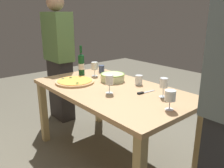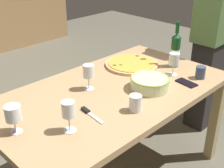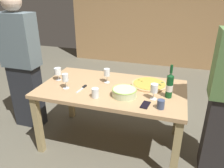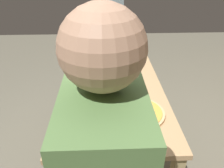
{
  "view_description": "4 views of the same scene",
  "coord_description": "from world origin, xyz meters",
  "px_view_note": "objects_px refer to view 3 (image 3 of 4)",
  "views": [
    {
      "loc": [
        -1.61,
        1.37,
        1.44
      ],
      "look_at": [
        0.0,
        0.0,
        0.79
      ],
      "focal_mm": 36.98,
      "sensor_mm": 36.0,
      "label": 1
    },
    {
      "loc": [
        -1.22,
        -1.22,
        1.65
      ],
      "look_at": [
        0.0,
        0.0,
        0.79
      ],
      "focal_mm": 48.14,
      "sensor_mm": 36.0,
      "label": 2
    },
    {
      "loc": [
        0.65,
        -2.1,
        1.77
      ],
      "look_at": [
        0.0,
        0.0,
        0.79
      ],
      "focal_mm": 34.86,
      "sensor_mm": 36.0,
      "label": 3
    },
    {
      "loc": [
        1.71,
        -0.07,
        1.78
      ],
      "look_at": [
        0.0,
        0.0,
        0.79
      ],
      "focal_mm": 35.87,
      "sensor_mm": 36.0,
      "label": 4
    }
  ],
  "objects_px": {
    "person_host": "(22,64)",
    "dining_table": "(112,95)",
    "cup_ceramic": "(95,93)",
    "pizza": "(149,84)",
    "serving_bowl": "(124,92)",
    "pizza_knife": "(83,88)",
    "cup_amber": "(161,104)",
    "cell_phone": "(145,105)",
    "wine_bottle": "(170,85)",
    "wine_glass_by_bottle": "(154,89)",
    "wine_glass_far_left": "(65,78)",
    "wine_glass_far_right": "(107,73)",
    "wine_glass_near_pizza": "(58,72)"
  },
  "relations": [
    {
      "from": "wine_bottle",
      "to": "wine_glass_far_left",
      "type": "height_order",
      "value": "wine_bottle"
    },
    {
      "from": "pizza",
      "to": "pizza_knife",
      "type": "bearing_deg",
      "value": -156.56
    },
    {
      "from": "wine_bottle",
      "to": "cell_phone",
      "type": "distance_m",
      "value": 0.33
    },
    {
      "from": "wine_glass_by_bottle",
      "to": "cup_amber",
      "type": "height_order",
      "value": "wine_glass_by_bottle"
    },
    {
      "from": "pizza",
      "to": "wine_bottle",
      "type": "height_order",
      "value": "wine_bottle"
    },
    {
      "from": "dining_table",
      "to": "cup_ceramic",
      "type": "height_order",
      "value": "cup_ceramic"
    },
    {
      "from": "cup_amber",
      "to": "cell_phone",
      "type": "bearing_deg",
      "value": 172.78
    },
    {
      "from": "cup_ceramic",
      "to": "cell_phone",
      "type": "xyz_separation_m",
      "value": [
        0.51,
        -0.01,
        -0.04
      ]
    },
    {
      "from": "cup_ceramic",
      "to": "pizza",
      "type": "bearing_deg",
      "value": 43.46
    },
    {
      "from": "person_host",
      "to": "pizza",
      "type": "bearing_deg",
      "value": 7.02
    },
    {
      "from": "pizza_knife",
      "to": "person_host",
      "type": "height_order",
      "value": "person_host"
    },
    {
      "from": "pizza_knife",
      "to": "person_host",
      "type": "bearing_deg",
      "value": 168.67
    },
    {
      "from": "pizza",
      "to": "cup_amber",
      "type": "xyz_separation_m",
      "value": [
        0.17,
        -0.49,
        0.03
      ]
    },
    {
      "from": "wine_glass_far_left",
      "to": "pizza_knife",
      "type": "relative_size",
      "value": 0.85
    },
    {
      "from": "wine_bottle",
      "to": "wine_glass_far_right",
      "type": "relative_size",
      "value": 2.04
    },
    {
      "from": "pizza",
      "to": "serving_bowl",
      "type": "height_order",
      "value": "serving_bowl"
    },
    {
      "from": "wine_glass_by_bottle",
      "to": "person_host",
      "type": "xyz_separation_m",
      "value": [
        -1.68,
        0.2,
        0.02
      ]
    },
    {
      "from": "wine_bottle",
      "to": "wine_glass_far_left",
      "type": "bearing_deg",
      "value": -173.99
    },
    {
      "from": "pizza",
      "to": "cup_ceramic",
      "type": "height_order",
      "value": "cup_ceramic"
    },
    {
      "from": "cup_ceramic",
      "to": "serving_bowl",
      "type": "bearing_deg",
      "value": 22.72
    },
    {
      "from": "person_host",
      "to": "dining_table",
      "type": "bearing_deg",
      "value": 0.0
    },
    {
      "from": "cell_phone",
      "to": "serving_bowl",
      "type": "bearing_deg",
      "value": -20.81
    },
    {
      "from": "wine_glass_by_bottle",
      "to": "wine_glass_far_left",
      "type": "bearing_deg",
      "value": -178.31
    },
    {
      "from": "pizza",
      "to": "wine_glass_far_right",
      "type": "xyz_separation_m",
      "value": [
        -0.49,
        -0.06,
        0.1
      ]
    },
    {
      "from": "cup_ceramic",
      "to": "wine_glass_by_bottle",
      "type": "bearing_deg",
      "value": 13.42
    },
    {
      "from": "wine_glass_far_left",
      "to": "cup_ceramic",
      "type": "distance_m",
      "value": 0.41
    },
    {
      "from": "dining_table",
      "to": "wine_glass_far_right",
      "type": "distance_m",
      "value": 0.26
    },
    {
      "from": "dining_table",
      "to": "pizza_knife",
      "type": "bearing_deg",
      "value": -157.88
    },
    {
      "from": "wine_glass_by_bottle",
      "to": "wine_glass_far_left",
      "type": "distance_m",
      "value": 0.95
    },
    {
      "from": "pizza",
      "to": "cup_ceramic",
      "type": "relative_size",
      "value": 4.1
    },
    {
      "from": "wine_glass_far_left",
      "to": "wine_glass_far_right",
      "type": "bearing_deg",
      "value": 37.0
    },
    {
      "from": "dining_table",
      "to": "serving_bowl",
      "type": "distance_m",
      "value": 0.28
    },
    {
      "from": "cell_phone",
      "to": "cup_amber",
      "type": "bearing_deg",
      "value": -179.51
    },
    {
      "from": "pizza",
      "to": "wine_bottle",
      "type": "bearing_deg",
      "value": -45.81
    },
    {
      "from": "wine_bottle",
      "to": "wine_glass_far_left",
      "type": "distance_m",
      "value": 1.1
    },
    {
      "from": "serving_bowl",
      "to": "pizza_knife",
      "type": "bearing_deg",
      "value": 175.13
    },
    {
      "from": "cell_phone",
      "to": "wine_glass_far_left",
      "type": "bearing_deg",
      "value": -0.02
    },
    {
      "from": "pizza_knife",
      "to": "wine_bottle",
      "type": "bearing_deg",
      "value": 4.14
    },
    {
      "from": "pizza",
      "to": "serving_bowl",
      "type": "xyz_separation_m",
      "value": [
        -0.21,
        -0.34,
        0.03
      ]
    },
    {
      "from": "wine_glass_by_bottle",
      "to": "cup_ceramic",
      "type": "relative_size",
      "value": 1.66
    },
    {
      "from": "dining_table",
      "to": "wine_glass_far_left",
      "type": "xyz_separation_m",
      "value": [
        -0.48,
        -0.17,
        0.21
      ]
    },
    {
      "from": "cup_ceramic",
      "to": "person_host",
      "type": "height_order",
      "value": "person_host"
    },
    {
      "from": "serving_bowl",
      "to": "person_host",
      "type": "distance_m",
      "value": 1.41
    },
    {
      "from": "dining_table",
      "to": "serving_bowl",
      "type": "xyz_separation_m",
      "value": [
        0.18,
        -0.16,
        0.14
      ]
    },
    {
      "from": "wine_glass_far_left",
      "to": "person_host",
      "type": "relative_size",
      "value": 0.1
    },
    {
      "from": "wine_bottle",
      "to": "cup_amber",
      "type": "bearing_deg",
      "value": -101.81
    },
    {
      "from": "wine_glass_by_bottle",
      "to": "pizza_knife",
      "type": "relative_size",
      "value": 0.82
    },
    {
      "from": "wine_bottle",
      "to": "wine_glass_near_pizza",
      "type": "bearing_deg",
      "value": 176.9
    },
    {
      "from": "serving_bowl",
      "to": "cup_ceramic",
      "type": "distance_m",
      "value": 0.3
    },
    {
      "from": "wine_glass_by_bottle",
      "to": "cup_amber",
      "type": "relative_size",
      "value": 1.87
    }
  ]
}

